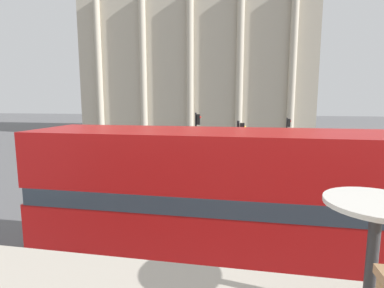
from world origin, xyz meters
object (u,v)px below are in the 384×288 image
at_px(double_decker_bus, 224,199).
at_px(cafe_dining_table, 374,232).
at_px(pedestrian_white, 184,135).
at_px(pedestrian_grey, 185,140).
at_px(pedestrian_olive, 305,145).
at_px(traffic_light_mid, 197,134).
at_px(traffic_light_far, 288,131).
at_px(car_navy, 262,177).
at_px(pedestrian_yellow, 231,137).
at_px(plaza_building_left, 199,59).
at_px(traffic_light_near, 239,151).

xyz_separation_m(double_decker_bus, cafe_dining_table, (1.33, -5.87, 1.83)).
distance_m(double_decker_bus, pedestrian_white, 26.96).
relative_size(cafe_dining_table, pedestrian_grey, 0.43).
height_order(double_decker_bus, pedestrian_olive, double_decker_bus).
distance_m(traffic_light_mid, pedestrian_olive, 12.27).
distance_m(pedestrian_olive, pedestrian_grey, 11.33).
distance_m(cafe_dining_table, pedestrian_olive, 27.08).
bearing_deg(traffic_light_mid, double_decker_bus, -77.14).
xyz_separation_m(traffic_light_far, car_navy, (-2.67, -10.83, -1.55)).
bearing_deg(cafe_dining_table, pedestrian_yellow, 94.55).
relative_size(car_navy, pedestrian_white, 2.60).
distance_m(plaza_building_left, pedestrian_yellow, 17.68).
distance_m(traffic_light_mid, pedestrian_white, 14.69).
bearing_deg(double_decker_bus, pedestrian_olive, 81.11).
bearing_deg(traffic_light_mid, traffic_light_near, -63.92).
bearing_deg(pedestrian_white, car_navy, -10.50).
xyz_separation_m(plaza_building_left, pedestrian_yellow, (5.73, -13.28, -10.16)).
bearing_deg(traffic_light_mid, cafe_dining_table, -77.17).
relative_size(pedestrian_yellow, pedestrian_grey, 0.97).
relative_size(traffic_light_mid, car_navy, 0.98).
bearing_deg(pedestrian_olive, car_navy, 112.59).
bearing_deg(pedestrian_yellow, pedestrian_olive, -14.10).
relative_size(plaza_building_left, traffic_light_far, 9.45).
height_order(double_decker_bus, car_navy, double_decker_bus).
distance_m(traffic_light_far, pedestrian_grey, 9.82).
bearing_deg(pedestrian_yellow, plaza_building_left, 131.34).
bearing_deg(traffic_light_mid, pedestrian_yellow, 82.87).
bearing_deg(car_navy, double_decker_bus, -30.88).
xyz_separation_m(cafe_dining_table, pedestrian_yellow, (-2.46, 30.87, -3.18)).
bearing_deg(car_navy, pedestrian_yellow, 167.41).
distance_m(plaza_building_left, pedestrian_olive, 23.98).
xyz_separation_m(double_decker_bus, car_navy, (1.44, 8.86, -1.60)).
relative_size(plaza_building_left, pedestrian_grey, 19.10).
xyz_separation_m(cafe_dining_table, car_navy, (0.11, 14.74, -3.43)).
xyz_separation_m(pedestrian_olive, pedestrian_grey, (-11.32, 0.63, 0.04)).
relative_size(cafe_dining_table, traffic_light_mid, 0.18).
bearing_deg(pedestrian_olive, cafe_dining_table, 123.37).
bearing_deg(cafe_dining_table, traffic_light_near, 95.27).
height_order(traffic_light_far, pedestrian_white, traffic_light_far).
xyz_separation_m(pedestrian_olive, pedestrian_yellow, (-6.94, 4.35, 0.01)).
distance_m(double_decker_bus, pedestrian_grey, 22.01).
height_order(plaza_building_left, car_navy, plaza_building_left).
height_order(cafe_dining_table, pedestrian_white, cafe_dining_table).
bearing_deg(pedestrian_yellow, traffic_light_far, -27.35).
bearing_deg(pedestrian_white, double_decker_bus, -21.30).
bearing_deg(pedestrian_olive, traffic_light_far, 72.08).
bearing_deg(double_decker_bus, car_navy, 87.61).
height_order(traffic_light_mid, pedestrian_yellow, traffic_light_mid).
distance_m(traffic_light_near, pedestrian_grey, 16.47).
xyz_separation_m(traffic_light_far, pedestrian_grey, (-9.61, 1.58, -1.28)).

